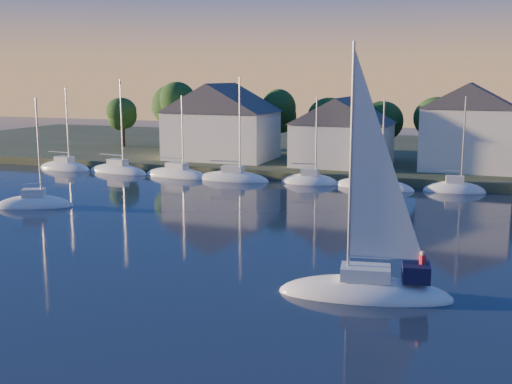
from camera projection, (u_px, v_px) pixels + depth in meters
The scene contains 9 objects.
shoreline_land at pixel (412, 158), 90.85m from camera, with size 160.00×50.00×2.00m, color #333E24.
wooden_dock at pixel (385, 184), 69.69m from camera, with size 120.00×3.00×1.00m, color brown.
clubhouse_west at pixel (221, 120), 81.81m from camera, with size 13.65×9.45×9.64m.
clubhouse_centre at pixel (342, 131), 75.46m from camera, with size 11.55×8.40×8.08m.
clubhouse_east at pixel (468, 126), 72.27m from camera, with size 10.50×8.40×9.80m.
tree_line at pixel (419, 112), 77.83m from camera, with size 93.40×5.40×8.90m.
moored_fleet at pixel (342, 185), 68.30m from camera, with size 79.50×2.40×12.05m.
hero_sailboat at pixel (368, 286), 34.01m from camera, with size 9.61×4.50×14.37m.
drifting_sailboat_left at pixel (34, 206), 57.25m from camera, with size 7.07×5.06×10.79m.
Camera 1 is at (11.22, -17.24, 11.58)m, focal length 45.00 mm.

